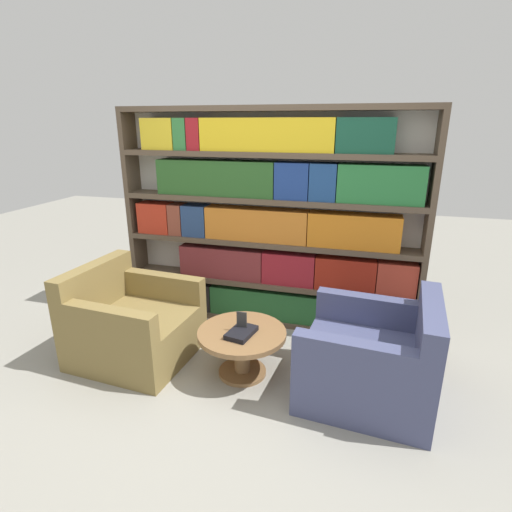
{
  "coord_description": "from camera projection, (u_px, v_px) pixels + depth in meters",
  "views": [
    {
      "loc": [
        0.9,
        -2.37,
        1.94
      ],
      "look_at": [
        0.04,
        0.69,
        0.88
      ],
      "focal_mm": 28.0,
      "sensor_mm": 36.0,
      "label": 1
    }
  ],
  "objects": [
    {
      "name": "bookshelf",
      "position": [
        271.0,
        223.0,
        3.84
      ],
      "size": [
        2.9,
        0.3,
        2.09
      ],
      "color": "silver",
      "rests_on": "ground_plane"
    },
    {
      "name": "stray_book",
      "position": [
        241.0,
        333.0,
        3.08
      ],
      "size": [
        0.22,
        0.29,
        0.04
      ],
      "color": "black",
      "rests_on": "coffee_table"
    },
    {
      "name": "armchair_left",
      "position": [
        132.0,
        326.0,
        3.44
      ],
      "size": [
        0.98,
        0.94,
        0.8
      ],
      "rotation": [
        0.0,
        0.0,
        1.5
      ],
      "color": "olive",
      "rests_on": "ground_plane"
    },
    {
      "name": "coffee_table",
      "position": [
        242.0,
        343.0,
        3.17
      ],
      "size": [
        0.7,
        0.7,
        0.39
      ],
      "color": "brown",
      "rests_on": "ground_plane"
    },
    {
      "name": "table_sign",
      "position": [
        242.0,
        323.0,
        3.12
      ],
      "size": [
        0.08,
        0.06,
        0.17
      ],
      "color": "black",
      "rests_on": "coffee_table"
    },
    {
      "name": "armchair_right",
      "position": [
        372.0,
        362.0,
        2.92
      ],
      "size": [
        0.99,
        0.95,
        0.8
      ],
      "rotation": [
        0.0,
        0.0,
        -1.66
      ],
      "color": "#42476B",
      "rests_on": "ground_plane"
    },
    {
      "name": "ground_plane",
      "position": [
        227.0,
        393.0,
        3.01
      ],
      "size": [
        14.0,
        14.0,
        0.0
      ],
      "primitive_type": "plane",
      "color": "gray"
    }
  ]
}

